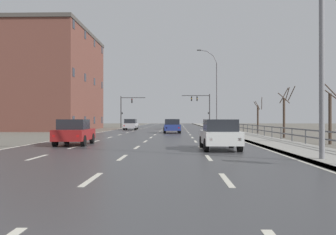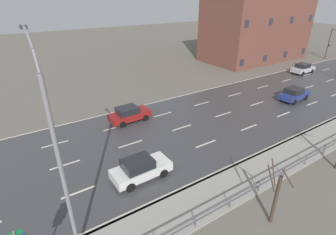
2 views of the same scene
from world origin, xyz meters
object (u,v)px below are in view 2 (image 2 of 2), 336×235
(street_lamp_foreground, at_px, (59,163))
(car_far_right, at_px, (294,94))
(brick_building, at_px, (257,19))
(traffic_signal_left, at_px, (334,40))
(car_near_right, at_px, (303,68))
(car_distant, at_px, (140,168))
(car_mid_centre, at_px, (129,114))

(street_lamp_foreground, distance_m, car_far_right, 28.21)
(car_far_right, height_order, brick_building, brick_building)
(traffic_signal_left, relative_size, car_near_right, 1.38)
(brick_building, bearing_deg, car_near_right, -6.77)
(street_lamp_foreground, height_order, traffic_signal_left, street_lamp_foreground)
(car_far_right, xyz_separation_m, brick_building, (-17.35, 13.05, 6.43))
(car_distant, bearing_deg, car_near_right, 103.77)
(street_lamp_foreground, relative_size, traffic_signal_left, 1.87)
(car_distant, bearing_deg, brick_building, 118.87)
(car_far_right, height_order, car_near_right, same)
(car_near_right, relative_size, brick_building, 0.20)
(car_near_right, height_order, brick_building, brick_building)
(street_lamp_foreground, relative_size, car_near_right, 2.57)
(car_mid_centre, relative_size, brick_building, 0.21)
(car_near_right, bearing_deg, street_lamp_foreground, -73.23)
(car_distant, height_order, brick_building, brick_building)
(street_lamp_foreground, bearing_deg, car_far_right, 102.10)
(car_distant, xyz_separation_m, brick_building, (-20.14, 35.10, 6.43))
(car_mid_centre, bearing_deg, car_far_right, 71.19)
(car_distant, distance_m, brick_building, 40.97)
(brick_building, bearing_deg, car_far_right, -36.97)
(traffic_signal_left, relative_size, brick_building, 0.28)
(car_distant, bearing_deg, car_far_right, 96.24)
(street_lamp_foreground, bearing_deg, car_near_right, 107.03)
(street_lamp_foreground, xyz_separation_m, car_mid_centre, (-11.47, 8.39, -4.39))
(car_far_right, relative_size, car_near_right, 1.02)
(car_near_right, xyz_separation_m, car_mid_centre, (0.47, -30.58, 0.00))
(car_distant, relative_size, brick_building, 0.21)
(street_lamp_foreground, relative_size, car_distant, 2.56)
(street_lamp_foreground, distance_m, car_distant, 7.46)
(traffic_signal_left, xyz_separation_m, car_mid_centre, (3.10, -43.85, -2.90))
(street_lamp_foreground, xyz_separation_m, car_near_right, (-11.93, 38.97, -4.39))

